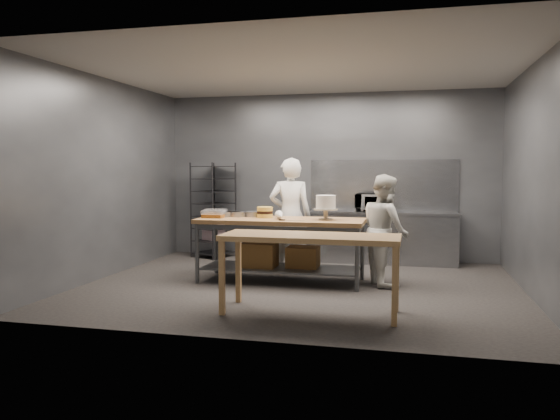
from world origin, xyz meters
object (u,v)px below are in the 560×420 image
Objects in this scene: frosted_cake_stand at (326,204)px; speed_rack at (213,211)px; chef_right at (385,230)px; near_counter at (310,242)px; layer_cake at (265,212)px; microwave at (371,203)px; work_table at (280,242)px; chef_behind at (290,216)px.

speed_rack is at bearing 141.55° from frosted_cake_stand.
near_counter is at bearing 134.11° from chef_right.
speed_rack is at bearing 38.86° from chef_right.
frosted_cake_stand is at bearing 92.54° from near_counter.
chef_right is 1.76m from layer_cake.
frosted_cake_stand is at bearing -7.35° from layer_cake.
near_counter is 8.62× the size of layer_cake.
microwave reaches higher than near_counter.
near_counter is 1.62m from frosted_cake_stand.
work_table is 1.53× the size of chef_right.
near_counter is 1.98m from layer_cake.
layer_cake is at bearing 158.97° from work_table.
layer_cake reaches higher than near_counter.
frosted_cake_stand is (-0.82, -0.17, 0.36)m from chef_right.
near_counter is 1.11× the size of chef_behind.
near_counter is (0.75, -1.61, 0.24)m from work_table.
chef_right is (1.50, 0.15, 0.21)m from work_table.
chef_behind reaches higher than microwave.
speed_rack is 0.97× the size of chef_behind.
chef_behind is 7.79× the size of layer_cake.
chef_right is 6.75× the size of layer_cake.
layer_cake is (1.47, -1.78, 0.14)m from speed_rack.
frosted_cake_stand is at bearing -103.98° from microwave.
speed_rack is (-2.47, 3.49, 0.04)m from near_counter.
chef_behind is at bearing 89.79° from work_table.
work_table is 1.79m from near_counter.
chef_right is at bearing 11.95° from frosted_cake_stand.
frosted_cake_stand is at bearing 79.09° from chef_right.
frosted_cake_stand reaches higher than work_table.
work_table is 4.43× the size of microwave.
frosted_cake_stand is 0.94m from layer_cake.
speed_rack is at bearing 132.46° from work_table.
near_counter is 3.60m from microwave.
speed_rack is 2.90m from microwave.
speed_rack is 2.32m from layer_cake.
chef_right is at bearing -28.28° from speed_rack.
work_table is at bearing -21.03° from layer_cake.
speed_rack reaches higher than layer_cake.
chef_behind is 1.60m from chef_right.
frosted_cake_stand reaches higher than layer_cake.
layer_cake is at bearing 56.30° from chef_behind.
layer_cake is (-0.25, -0.61, 0.10)m from chef_behind.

